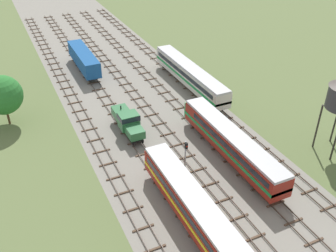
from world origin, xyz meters
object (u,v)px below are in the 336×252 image
Objects in this scene: passenger_coach_centre_right_midfar at (190,74)px; freight_boxcar_left_far at (84,59)px; diesel_railcar_centre_near at (231,142)px; shunter_loco_left_mid at (128,121)px; signal_post_mid at (185,157)px; passenger_coach_left_nearest at (200,215)px.

freight_boxcar_left_far is at bearing 134.28° from passenger_coach_centre_right_midfar.
shunter_loco_left_mid is at bearing 130.65° from diesel_railcar_centre_near.
signal_post_mid is (-7.41, -1.46, 1.05)m from diesel_railcar_centre_near.
passenger_coach_left_nearest is 8.40m from signal_post_mid.
passenger_coach_centre_right_midfar is at bearing 31.61° from shunter_loco_left_mid.
freight_boxcar_left_far is at bearing 89.99° from passenger_coach_left_nearest.
signal_post_mid is at bearing 72.78° from passenger_coach_left_nearest.
diesel_railcar_centre_near is (9.88, 9.43, -0.02)m from passenger_coach_left_nearest.
passenger_coach_left_nearest is at bearing -107.22° from signal_post_mid.
passenger_coach_left_nearest reaches higher than shunter_loco_left_mid.
diesel_railcar_centre_near is at bearing 43.66° from passenger_coach_left_nearest.
diesel_railcar_centre_near and passenger_coach_centre_right_midfar have the same top height.
freight_boxcar_left_far is at bearing 93.78° from signal_post_mid.
passenger_coach_centre_right_midfar is at bearing 63.75° from passenger_coach_left_nearest.
signal_post_mid reaches higher than diesel_railcar_centre_near.
diesel_railcar_centre_near is 1.46× the size of freight_boxcar_left_far.
passenger_coach_centre_right_midfar reaches higher than shunter_loco_left_mid.
diesel_railcar_centre_near is 15.17m from shunter_loco_left_mid.
diesel_railcar_centre_near is at bearing -49.35° from shunter_loco_left_mid.
freight_boxcar_left_far reaches higher than shunter_loco_left_mid.
passenger_coach_left_nearest is 13.65m from diesel_railcar_centre_near.
shunter_loco_left_mid is 17.41m from passenger_coach_centre_right_midfar.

